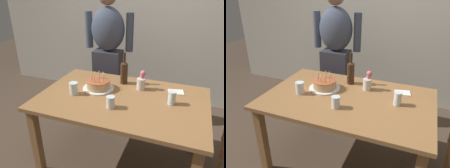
{
  "view_description": "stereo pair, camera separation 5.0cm",
  "coord_description": "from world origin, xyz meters",
  "views": [
    {
      "loc": [
        0.53,
        -1.67,
        1.69
      ],
      "look_at": [
        -0.11,
        0.03,
        0.84
      ],
      "focal_mm": 35.31,
      "sensor_mm": 36.0,
      "label": 1
    },
    {
      "loc": [
        0.58,
        -1.65,
        1.69
      ],
      "look_at": [
        -0.11,
        0.03,
        0.84
      ],
      "focal_mm": 35.31,
      "sensor_mm": 36.0,
      "label": 2
    }
  ],
  "objects": [
    {
      "name": "water_glass_side",
      "position": [
        -0.03,
        -0.2,
        0.79
      ],
      "size": [
        0.07,
        0.07,
        0.1
      ],
      "primitive_type": "cylinder",
      "color": "silver",
      "rests_on": "dining_table"
    },
    {
      "name": "water_glass_far",
      "position": [
        0.43,
        0.03,
        0.8
      ],
      "size": [
        0.06,
        0.06,
        0.12
      ],
      "primitive_type": "cylinder",
      "color": "silver",
      "rests_on": "dining_table"
    },
    {
      "name": "ground_plane",
      "position": [
        0.0,
        0.0,
        0.0
      ],
      "size": [
        10.0,
        10.0,
        0.0
      ],
      "primitive_type": "plane",
      "color": "#47382B"
    },
    {
      "name": "water_glass_near",
      "position": [
        -0.44,
        -0.09,
        0.8
      ],
      "size": [
        0.08,
        0.08,
        0.11
      ],
      "primitive_type": "cylinder",
      "color": "silver",
      "rests_on": "dining_table"
    },
    {
      "name": "dining_table",
      "position": [
        0.0,
        0.0,
        0.64
      ],
      "size": [
        1.5,
        0.96,
        0.74
      ],
      "color": "olive",
      "rests_on": "ground_plane"
    },
    {
      "name": "person_man_bearded",
      "position": [
        -0.43,
        0.77,
        0.87
      ],
      "size": [
        0.61,
        0.27,
        1.66
      ],
      "rotation": [
        0.0,
        0.0,
        3.14
      ],
      "color": "#33333D",
      "rests_on": "ground_plane"
    },
    {
      "name": "flower_vase",
      "position": [
        0.12,
        0.22,
        0.82
      ],
      "size": [
        0.08,
        0.08,
        0.19
      ],
      "color": "silver",
      "rests_on": "dining_table"
    },
    {
      "name": "wine_bottle",
      "position": [
        -0.08,
        0.3,
        0.87
      ],
      "size": [
        0.07,
        0.07,
        0.33
      ],
      "color": "#382314",
      "rests_on": "dining_table"
    },
    {
      "name": "birthday_cake",
      "position": [
        -0.27,
        0.09,
        0.78
      ],
      "size": [
        0.3,
        0.3,
        0.16
      ],
      "color": "white",
      "rests_on": "dining_table"
    },
    {
      "name": "napkin_stack",
      "position": [
        0.45,
        0.27,
        0.74
      ],
      "size": [
        0.16,
        0.13,
        0.01
      ],
      "primitive_type": "cube",
      "rotation": [
        0.0,
        0.0,
        0.22
      ],
      "color": "white",
      "rests_on": "dining_table"
    },
    {
      "name": "back_wall",
      "position": [
        0.0,
        1.55,
        1.3
      ],
      "size": [
        5.2,
        0.1,
        2.6
      ],
      "primitive_type": "cube",
      "color": "beige",
      "rests_on": "ground_plane"
    }
  ]
}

